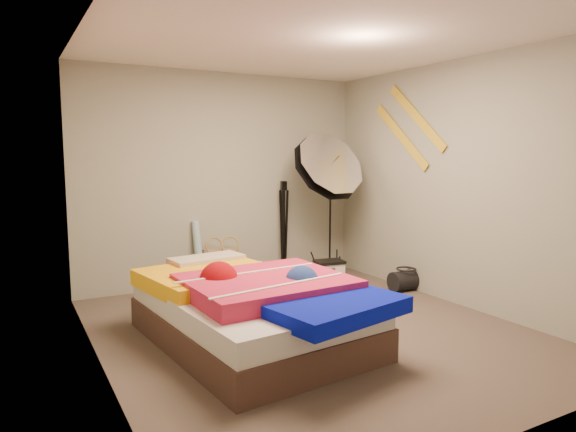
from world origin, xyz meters
TOP-DOWN VIEW (x-y plane):
  - floor at (0.00, 0.00)m, footprint 4.00×4.00m
  - ceiling at (0.00, 0.00)m, footprint 4.00×4.00m
  - wall_back at (0.00, 2.00)m, footprint 3.50×0.00m
  - wall_front at (0.00, -2.00)m, footprint 3.50×0.00m
  - wall_left at (-1.75, 0.00)m, footprint 0.00×4.00m
  - wall_right at (1.75, 0.00)m, footprint 0.00×4.00m
  - tote_bag at (-0.09, 1.90)m, footprint 0.45×0.25m
  - wrapping_roll at (-0.37, 1.90)m, footprint 0.12×0.23m
  - camera_case at (0.93, 1.11)m, footprint 0.33×0.26m
  - duffel_bag at (1.65, 0.62)m, footprint 0.38×0.24m
  - wall_stripe_upper at (1.73, 0.60)m, footprint 0.02×0.91m
  - wall_stripe_lower at (1.73, 0.85)m, footprint 0.02×0.91m
  - bed at (-0.57, -0.00)m, footprint 1.63×2.25m
  - photo_umbrella at (1.10, 1.46)m, footprint 1.10×0.80m
  - camera_tripod at (0.74, 1.87)m, footprint 0.08×0.08m

SIDE VIEW (x-z plane):
  - floor at x=0.00m, z-range 0.00..0.00m
  - duffel_bag at x=1.65m, z-range 0.00..0.23m
  - camera_case at x=0.93m, z-range 0.00..0.30m
  - tote_bag at x=-0.09m, z-range -0.01..0.44m
  - bed at x=-0.57m, z-range 0.00..0.58m
  - wrapping_roll at x=-0.37m, z-range 0.00..0.78m
  - camera_tripod at x=0.74m, z-range 0.09..1.30m
  - wall_back at x=0.00m, z-range -0.50..3.00m
  - wall_front at x=0.00m, z-range -0.50..3.00m
  - wall_left at x=-1.75m, z-range -0.75..3.25m
  - wall_right at x=1.75m, z-range -0.75..3.25m
  - photo_umbrella at x=1.10m, z-range 0.41..2.32m
  - wall_stripe_lower at x=1.73m, z-range 1.36..2.14m
  - wall_stripe_upper at x=1.73m, z-range 1.56..2.34m
  - ceiling at x=0.00m, z-range 2.50..2.50m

